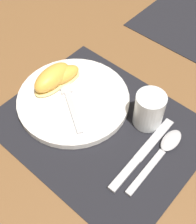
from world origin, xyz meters
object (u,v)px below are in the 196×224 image
object	(u,v)px
plate	(73,100)
citrus_wedge_1	(52,78)
knife	(141,155)
citrus_wedge_0	(61,77)
spoon	(165,148)
fork	(68,96)
juice_glass	(149,111)

from	to	relation	value
plate	citrus_wedge_1	xyz separation A→B (m)	(-0.07, -0.00, 0.03)
plate	knife	bearing A→B (deg)	-3.03
plate	citrus_wedge_0	world-z (taller)	citrus_wedge_0
spoon	fork	distance (m)	0.25
plate	fork	xyz separation A→B (m)	(-0.01, -0.01, 0.01)
plate	spoon	xyz separation A→B (m)	(0.23, 0.03, -0.00)
knife	fork	xyz separation A→B (m)	(-0.22, 0.01, 0.02)
citrus_wedge_0	citrus_wedge_1	bearing A→B (deg)	-111.08
knife	citrus_wedge_1	distance (m)	0.27
citrus_wedge_0	citrus_wedge_1	distance (m)	0.02
spoon	citrus_wedge_0	size ratio (longest dim) A/B	1.74
citrus_wedge_0	citrus_wedge_1	xyz separation A→B (m)	(-0.01, -0.02, 0.00)
juice_glass	knife	xyz separation A→B (m)	(0.04, -0.08, -0.03)
citrus_wedge_1	citrus_wedge_0	bearing A→B (deg)	68.92
plate	fork	world-z (taller)	fork
plate	citrus_wedge_1	world-z (taller)	citrus_wedge_1
plate	fork	bearing A→B (deg)	-154.66
plate	citrus_wedge_0	xyz separation A→B (m)	(-0.06, 0.02, 0.02)
knife	spoon	size ratio (longest dim) A/B	1.15
fork	knife	bearing A→B (deg)	-1.52
juice_glass	fork	xyz separation A→B (m)	(-0.17, -0.07, -0.02)
citrus_wedge_1	fork	bearing A→B (deg)	-3.73
plate	citrus_wedge_1	distance (m)	0.07
plate	knife	distance (m)	0.21
juice_glass	fork	size ratio (longest dim) A/B	0.48
plate	juice_glass	bearing A→B (deg)	22.73
plate	knife	world-z (taller)	plate
knife	spoon	distance (m)	0.05
juice_glass	fork	bearing A→B (deg)	-157.10
spoon	plate	bearing A→B (deg)	-172.07
citrus_wedge_1	juice_glass	bearing A→B (deg)	17.02
juice_glass	citrus_wedge_1	size ratio (longest dim) A/B	0.74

